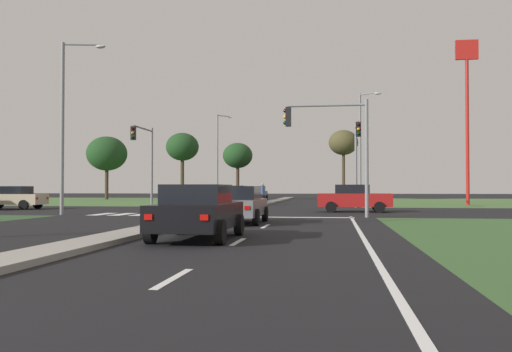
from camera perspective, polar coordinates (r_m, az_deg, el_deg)
The scene contains 33 objects.
ground_plane at distance 34.62m, azimuth -2.09°, elevation -3.58°, with size 200.00×200.00×0.00m, color black.
grass_verge_far_left at distance 66.52m, azimuth -20.37°, elevation -2.36°, with size 35.00×35.00×0.01m, color #476B38.
median_island_near at distance 16.27m, azimuth -13.88°, elevation -5.99°, with size 1.20×22.00×0.14m, color gray.
median_island_far at distance 59.38m, azimuth 2.11°, elevation -2.52°, with size 1.20×36.00×0.14m, color gray.
lane_dash_near at distance 9.07m, azimuth -8.42°, elevation -10.28°, with size 0.14×2.00×0.01m, color silver.
lane_dash_second at distance 14.88m, azimuth -1.86°, elevation -6.73°, with size 0.14×2.00×0.01m, color silver.
lane_dash_third at distance 20.80m, azimuth 0.96°, elevation -5.15°, with size 0.14×2.00×0.01m, color silver.
edge_line_right at distance 16.14m, azimuth 10.92°, elevation -6.27°, with size 0.14×24.00×0.01m, color silver.
stop_bar_near at distance 27.19m, azimuth 3.25°, elevation -4.22°, with size 6.40×0.50×0.01m, color silver.
crosswalk_bar_near at distance 31.45m, azimuth -15.37°, elevation -3.77°, with size 0.70×2.80×0.01m, color silver.
crosswalk_bar_second at distance 31.01m, azimuth -13.41°, elevation -3.81°, with size 0.70×2.80×0.01m, color silver.
crosswalk_bar_third at distance 30.61m, azimuth -11.40°, elevation -3.86°, with size 0.70×2.80×0.01m, color silver.
crosswalk_bar_fourth at distance 30.25m, azimuth -9.34°, elevation -3.90°, with size 0.70×2.80×0.01m, color silver.
crosswalk_bar_fifth at distance 29.93m, azimuth -7.24°, elevation -3.93°, with size 0.70×2.80×0.01m, color silver.
car_red_near at distance 33.64m, azimuth 9.96°, elevation -2.23°, with size 4.33×2.06×1.62m.
car_grey_second at distance 22.58m, azimuth -1.74°, elevation -2.91°, with size 1.98×4.43×1.49m.
car_beige_third at distance 40.87m, azimuth -23.66°, elevation -2.01°, with size 4.51×1.97×1.54m.
car_blue_fourth at distance 47.31m, azimuth -2.09°, elevation -1.95°, with size 2.10×4.35×1.61m.
car_white_sixth at distance 52.83m, azimuth -1.01°, elevation -1.88°, with size 1.98×4.59×1.59m.
car_navy_seventh at distance 60.31m, azimuth 0.09°, elevation -1.79°, with size 2.04×4.31×1.60m.
car_black_eighth at distance 15.63m, azimuth -5.92°, elevation -3.60°, with size 2.03×4.45×1.52m.
traffic_signal_far_right at distance 39.22m, azimuth 10.23°, elevation 2.70°, with size 0.32×4.51×5.98m.
traffic_signal_far_left at distance 41.56m, azimuth -11.23°, elevation 2.45°, with size 0.32×4.30×5.96m.
traffic_signal_near_right at distance 27.57m, azimuth 8.19°, elevation 3.94°, with size 4.14×0.32×5.72m.
street_lamp_second at distance 31.39m, azimuth -18.79°, elevation 5.59°, with size 2.33×0.58×9.15m.
street_lamp_third at distance 47.59m, azimuth 10.73°, elevation 3.34°, with size 1.77×1.31×9.33m.
street_lamp_fourth at distance 69.29m, azimuth -3.85°, elevation 2.40°, with size 1.69×1.53×10.48m.
pedestrian_at_median at distance 47.81m, azimuth 0.67°, elevation -1.53°, with size 0.34×0.34×1.69m.
fastfood_pole_sign at distance 49.53m, azimuth 20.70°, elevation 8.52°, with size 1.80×0.40×13.56m.
treeline_near at distance 70.77m, azimuth -14.97°, elevation 2.20°, with size 4.93×4.93×7.70m.
treeline_second at distance 71.30m, azimuth -7.52°, elevation 2.92°, with size 4.14×4.14×8.37m.
treeline_third at distance 66.23m, azimuth -1.88°, elevation 2.06°, with size 3.52×3.52×6.74m.
treeline_fourth at distance 65.60m, azimuth 8.90°, elevation 3.32°, with size 3.40×3.40×8.12m.
Camera 1 is at (6.02, -4.06, 1.44)m, focal length 39.24 mm.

